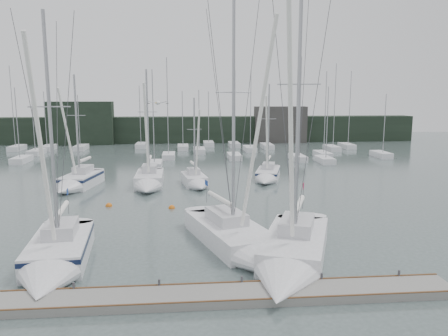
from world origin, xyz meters
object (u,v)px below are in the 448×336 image
object	(u,v)px
sailboat_mid_c	(196,182)
buoy_c	(109,206)
buoy_a	(172,208)
sailboat_near_center	(246,246)
sailboat_mid_d	(267,176)
sailboat_mid_a	(76,183)
sailboat_mid_b	(149,182)
sailboat_near_right	(290,260)
sailboat_near_left	(54,260)

from	to	relation	value
sailboat_mid_c	buoy_c	bearing A→B (deg)	-146.60
buoy_a	sailboat_near_center	bearing A→B (deg)	-67.32
sailboat_mid_d	sailboat_mid_a	bearing A→B (deg)	-157.23
sailboat_mid_b	sailboat_mid_d	xyz separation A→B (m)	(12.65, 2.75, -0.08)
sailboat_near_center	sailboat_mid_b	size ratio (longest dim) A/B	1.28
sailboat_mid_b	buoy_c	xyz separation A→B (m)	(-2.84, -6.84, -0.62)
sailboat_near_right	sailboat_mid_c	xyz separation A→B (m)	(-4.43, 22.04, -0.12)
sailboat_mid_a	sailboat_mid_b	bearing A→B (deg)	7.35
sailboat_near_left	sailboat_mid_d	xyz separation A→B (m)	(16.04, 23.45, -0.10)
sailboat_near_left	sailboat_mid_a	world-z (taller)	sailboat_near_left
buoy_c	sailboat_mid_c	bearing A→B (deg)	42.74
buoy_a	sailboat_near_right	bearing A→B (deg)	-63.97
sailboat_near_right	sailboat_mid_d	distance (m)	24.77
sailboat_near_center	buoy_a	size ratio (longest dim) A/B	29.63
sailboat_near_center	sailboat_mid_c	size ratio (longest dim) A/B	1.67
buoy_c	sailboat_mid_b	bearing A→B (deg)	67.45
sailboat_mid_b	sailboat_near_center	bearing A→B (deg)	-70.30
sailboat_mid_d	buoy_a	distance (m)	14.78
buoy_a	sailboat_mid_c	bearing A→B (deg)	74.38
sailboat_near_center	sailboat_near_right	size ratio (longest dim) A/B	0.96
sailboat_near_center	sailboat_near_right	bearing A→B (deg)	-68.96
sailboat_mid_d	sailboat_mid_b	bearing A→B (deg)	-151.81
sailboat_mid_a	buoy_a	size ratio (longest dim) A/B	22.20
sailboat_mid_b	sailboat_near_left	bearing A→B (deg)	-100.17
sailboat_mid_a	sailboat_mid_c	distance (m)	12.09
sailboat_mid_d	sailboat_near_left	bearing A→B (deg)	-108.44
sailboat_near_center	sailboat_mid_d	xyz separation A→B (m)	(5.42, 22.02, -0.04)
sailboat_mid_c	buoy_c	size ratio (longest dim) A/B	16.78
sailboat_near_right	sailboat_mid_a	size ratio (longest dim) A/B	1.39
sailboat_mid_d	buoy_a	bearing A→B (deg)	-117.35
sailboat_near_center	sailboat_mid_a	world-z (taller)	sailboat_near_center
sailboat_near_left	sailboat_mid_d	bearing A→B (deg)	49.94
sailboat_mid_a	sailboat_mid_c	world-z (taller)	sailboat_mid_a
sailboat_mid_c	sailboat_mid_d	bearing A→B (deg)	8.37
sailboat_near_left	buoy_a	xyz separation A→B (m)	(5.91, 12.70, -0.64)
sailboat_near_left	sailboat_mid_a	xyz separation A→B (m)	(-3.87, 21.06, 0.01)
sailboat_near_left	sailboat_mid_d	size ratio (longest dim) A/B	1.32
sailboat_near_left	sailboat_mid_b	bearing A→B (deg)	75.02
sailboat_near_center	sailboat_mid_b	distance (m)	20.58
buoy_a	buoy_c	distance (m)	5.49
buoy_a	sailboat_mid_d	bearing A→B (deg)	46.71
sailboat_mid_b	sailboat_mid_a	bearing A→B (deg)	176.28
sailboat_mid_a	sailboat_mid_c	bearing A→B (deg)	9.67
buoy_c	sailboat_mid_d	bearing A→B (deg)	31.74
sailboat_near_right	buoy_c	xyz separation A→B (m)	(-12.10, 14.96, -0.63)
sailboat_near_right	sailboat_mid_a	distance (m)	27.64
sailboat_near_left	sailboat_near_center	distance (m)	10.72
sailboat_near_left	sailboat_mid_c	distance (m)	22.51
sailboat_mid_b	buoy_a	bearing A→B (deg)	-73.37
sailboat_mid_a	buoy_a	world-z (taller)	sailboat_mid_a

